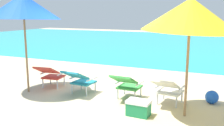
{
  "coord_description": "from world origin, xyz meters",
  "views": [
    {
      "loc": [
        2.73,
        -5.65,
        2.05
      ],
      "look_at": [
        0.0,
        0.49,
        0.75
      ],
      "focal_mm": 41.67,
      "sensor_mm": 36.0,
      "label": 1
    }
  ],
  "objects_px": {
    "beach_umbrella_left": "(23,7)",
    "cooler_box": "(139,108)",
    "beach_umbrella_right": "(190,15)",
    "beach_ball": "(212,97)",
    "lounge_chair_near_left": "(80,79)",
    "lounge_chair_far_right": "(168,88)",
    "lounge_chair_far_left": "(50,74)",
    "lounge_chair_near_right": "(127,84)"
  },
  "relations": [
    {
      "from": "beach_umbrella_left",
      "to": "cooler_box",
      "type": "bearing_deg",
      "value": -6.44
    },
    {
      "from": "beach_umbrella_right",
      "to": "beach_ball",
      "type": "height_order",
      "value": "beach_umbrella_right"
    },
    {
      "from": "lounge_chair_near_left",
      "to": "cooler_box",
      "type": "bearing_deg",
      "value": -21.37
    },
    {
      "from": "lounge_chair_far_right",
      "to": "cooler_box",
      "type": "xyz_separation_m",
      "value": [
        -0.41,
        -0.79,
        -0.24
      ]
    },
    {
      "from": "lounge_chair_near_left",
      "to": "lounge_chair_far_right",
      "type": "xyz_separation_m",
      "value": [
        2.21,
        0.09,
        0.0
      ]
    },
    {
      "from": "beach_ball",
      "to": "beach_umbrella_right",
      "type": "bearing_deg",
      "value": -114.29
    },
    {
      "from": "lounge_chair_near_left",
      "to": "cooler_box",
      "type": "height_order",
      "value": "lounge_chair_near_left"
    },
    {
      "from": "lounge_chair_far_right",
      "to": "beach_umbrella_right",
      "type": "relative_size",
      "value": 0.39
    },
    {
      "from": "lounge_chair_near_left",
      "to": "cooler_box",
      "type": "relative_size",
      "value": 1.9
    },
    {
      "from": "lounge_chair_far_right",
      "to": "beach_umbrella_right",
      "type": "height_order",
      "value": "beach_umbrella_right"
    },
    {
      "from": "lounge_chair_near_left",
      "to": "beach_umbrella_right",
      "type": "relative_size",
      "value": 0.38
    },
    {
      "from": "lounge_chair_far_left",
      "to": "beach_ball",
      "type": "relative_size",
      "value": 3.08
    },
    {
      "from": "cooler_box",
      "to": "lounge_chair_near_left",
      "type": "bearing_deg",
      "value": 158.63
    },
    {
      "from": "lounge_chair_near_right",
      "to": "beach_ball",
      "type": "distance_m",
      "value": 1.97
    },
    {
      "from": "lounge_chair_near_left",
      "to": "lounge_chair_near_right",
      "type": "relative_size",
      "value": 1.02
    },
    {
      "from": "beach_umbrella_left",
      "to": "beach_umbrella_right",
      "type": "xyz_separation_m",
      "value": [
        4.02,
        -0.0,
        -0.18
      ]
    },
    {
      "from": "lounge_chair_near_right",
      "to": "cooler_box",
      "type": "distance_m",
      "value": 0.99
    },
    {
      "from": "beach_umbrella_right",
      "to": "lounge_chair_near_left",
      "type": "bearing_deg",
      "value": 172.5
    },
    {
      "from": "cooler_box",
      "to": "lounge_chair_far_left",
      "type": "bearing_deg",
      "value": 163.04
    },
    {
      "from": "lounge_chair_near_right",
      "to": "beach_ball",
      "type": "bearing_deg",
      "value": 16.96
    },
    {
      "from": "lounge_chair_far_left",
      "to": "lounge_chair_near_right",
      "type": "height_order",
      "value": "same"
    },
    {
      "from": "beach_umbrella_right",
      "to": "cooler_box",
      "type": "height_order",
      "value": "beach_umbrella_right"
    },
    {
      "from": "lounge_chair_near_left",
      "to": "lounge_chair_near_right",
      "type": "height_order",
      "value": "same"
    },
    {
      "from": "beach_ball",
      "to": "cooler_box",
      "type": "distance_m",
      "value": 1.89
    },
    {
      "from": "beach_ball",
      "to": "cooler_box",
      "type": "xyz_separation_m",
      "value": [
        -1.32,
        -1.36,
        0.01
      ]
    },
    {
      "from": "beach_umbrella_right",
      "to": "cooler_box",
      "type": "xyz_separation_m",
      "value": [
        -0.86,
        -0.35,
        -1.85
      ]
    },
    {
      "from": "beach_umbrella_right",
      "to": "cooler_box",
      "type": "relative_size",
      "value": 4.95
    },
    {
      "from": "lounge_chair_far_left",
      "to": "cooler_box",
      "type": "bearing_deg",
      "value": -16.96
    },
    {
      "from": "lounge_chair_near_left",
      "to": "lounge_chair_far_right",
      "type": "relative_size",
      "value": 0.98
    },
    {
      "from": "lounge_chair_far_left",
      "to": "beach_ball",
      "type": "height_order",
      "value": "lounge_chair_far_left"
    },
    {
      "from": "lounge_chair_far_left",
      "to": "lounge_chair_far_right",
      "type": "distance_m",
      "value": 3.24
    },
    {
      "from": "lounge_chair_far_right",
      "to": "lounge_chair_near_right",
      "type": "bearing_deg",
      "value": -179.6
    },
    {
      "from": "beach_umbrella_right",
      "to": "beach_ball",
      "type": "bearing_deg",
      "value": 65.71
    },
    {
      "from": "beach_umbrella_right",
      "to": "lounge_chair_near_right",
      "type": "bearing_deg",
      "value": 162.94
    },
    {
      "from": "lounge_chair_near_left",
      "to": "lounge_chair_far_right",
      "type": "height_order",
      "value": "same"
    },
    {
      "from": "lounge_chair_near_left",
      "to": "beach_umbrella_left",
      "type": "xyz_separation_m",
      "value": [
        -1.37,
        -0.35,
        1.8
      ]
    },
    {
      "from": "lounge_chair_far_left",
      "to": "beach_umbrella_left",
      "type": "xyz_separation_m",
      "value": [
        -0.34,
        -0.5,
        1.8
      ]
    },
    {
      "from": "lounge_chair_far_left",
      "to": "beach_umbrella_left",
      "type": "relative_size",
      "value": 0.37
    },
    {
      "from": "lounge_chair_far_right",
      "to": "lounge_chair_far_left",
      "type": "bearing_deg",
      "value": 178.8
    },
    {
      "from": "lounge_chair_near_right",
      "to": "beach_ball",
      "type": "relative_size",
      "value": 2.92
    },
    {
      "from": "lounge_chair_far_left",
      "to": "lounge_chair_near_left",
      "type": "distance_m",
      "value": 1.04
    },
    {
      "from": "lounge_chair_far_left",
      "to": "lounge_chair_near_left",
      "type": "bearing_deg",
      "value": -8.81
    }
  ]
}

